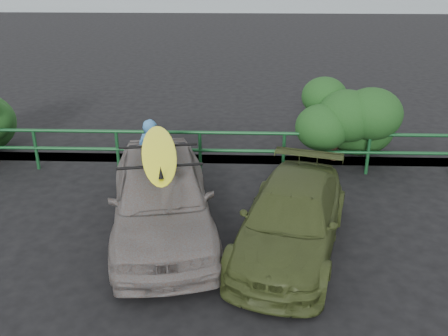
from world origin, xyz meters
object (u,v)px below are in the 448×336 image
(sedan, at_px, (161,196))
(man, at_px, (152,156))
(surfboard, at_px, (159,152))
(olive_vehicle, at_px, (291,219))
(guardrail, at_px, (159,151))

(sedan, xyz_separation_m, man, (-0.49, 1.81, 0.06))
(man, relative_size, surfboard, 0.57)
(olive_vehicle, height_order, man, man)
(guardrail, distance_m, surfboard, 3.17)
(man, bearing_deg, sedan, 128.06)
(guardrail, distance_m, olive_vehicle, 4.44)
(olive_vehicle, bearing_deg, surfboard, -175.92)
(guardrail, xyz_separation_m, olive_vehicle, (2.89, -3.37, 0.07))
(sedan, xyz_separation_m, olive_vehicle, (2.37, -0.46, -0.18))
(sedan, xyz_separation_m, surfboard, (0.00, 0.00, 0.87))
(guardrail, xyz_separation_m, sedan, (0.52, -2.91, 0.25))
(guardrail, xyz_separation_m, man, (0.04, -1.11, 0.32))
(olive_vehicle, distance_m, man, 3.65)
(sedan, bearing_deg, surfboard, 0.00)
(olive_vehicle, height_order, surfboard, surfboard)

